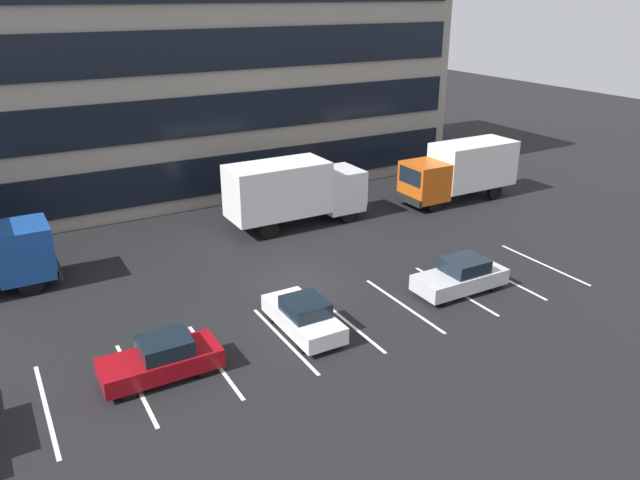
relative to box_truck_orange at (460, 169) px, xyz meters
The scene contains 8 objects.
ground_plane 15.50m from the box_truck_orange, 158.91° to the right, with size 120.00×120.00×0.00m, color black.
office_building 19.67m from the box_truck_orange, 139.11° to the left, with size 36.45×12.35×14.40m.
lot_markings 17.42m from the box_truck_orange, 145.96° to the right, with size 22.54×5.40×0.01m.
box_truck_orange is the anchor object (origin of this frame).
box_truck_white 11.14m from the box_truck_orange, behind, with size 7.95×2.63×3.68m.
sedan_maroon 23.92m from the box_truck_orange, 155.88° to the right, with size 4.02×1.68×1.44m.
sedan_silver 13.13m from the box_truck_orange, 131.09° to the right, with size 4.18×1.75×1.50m.
sedan_white 18.84m from the box_truck_orange, 149.57° to the right, with size 1.68×4.01×1.44m.
Camera 1 is at (-11.64, -22.41, 12.26)m, focal length 34.66 mm.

